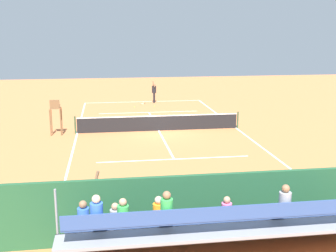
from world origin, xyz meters
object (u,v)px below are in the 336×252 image
courtside_bench (290,204)px  equipment_bag (246,219)px  tennis_net (159,123)px  umpire_chair (55,113)px  tennis_ball_near (155,106)px  tennis_racket (143,104)px  line_judge (99,201)px  tennis_player (154,91)px  tennis_ball_far (135,107)px  bleacher_stand (222,227)px

courtside_bench → equipment_bag: courtside_bench is taller
tennis_net → umpire_chair: (6.20, 0.15, 0.81)m
equipment_bag → tennis_ball_near: 21.92m
tennis_racket → line_judge: 23.33m
tennis_player → tennis_ball_far: tennis_player is taller
tennis_ball_near → line_judge: size_ratio=0.03×
umpire_chair → tennis_racket: bearing=-121.3°
tennis_racket → umpire_chair: bearing=58.7°
bleacher_stand → tennis_ball_near: (-0.92, -23.89, -0.94)m
tennis_ball_far → line_judge: (2.60, 21.60, 0.98)m
tennis_net → bleacher_stand: size_ratio=1.14×
tennis_net → umpire_chair: bearing=1.3°
equipment_bag → tennis_player: 23.75m
tennis_net → line_judge: bearing=75.1°
umpire_chair → tennis_ball_far: 10.12m
tennis_player → line_judge: size_ratio=1.00×
umpire_chair → line_judge: (-2.69, 13.07, -0.30)m
tennis_player → tennis_racket: size_ratio=3.60×
tennis_ball_near → tennis_ball_far: (1.64, 0.13, 0.00)m
tennis_player → tennis_ball_far: (1.81, 1.95, -0.98)m
tennis_player → tennis_ball_far: 2.84m
tennis_net → courtside_bench: 13.54m
bleacher_stand → tennis_ball_far: (0.72, -23.77, -0.94)m
bleacher_stand → line_judge: bleacher_stand is taller
tennis_net → equipment_bag: (-1.16, 13.40, -0.32)m
tennis_ball_far → tennis_racket: bearing=-118.2°
courtside_bench → line_judge: line_judge is taller
courtside_bench → tennis_player: bearing=-85.6°
tennis_net → tennis_player: size_ratio=5.35×
courtside_bench → tennis_ball_near: bearing=-84.8°
bleacher_stand → tennis_net: bearing=-90.7°
tennis_racket → tennis_player: bearing=-154.6°
umpire_chair → tennis_ball_far: bearing=-121.8°
tennis_net → bleacher_stand: bearing=89.3°
umpire_chair → courtside_bench: (-8.90, 13.13, -0.76)m
line_judge → equipment_bag: bearing=177.7°
courtside_bench → tennis_racket: bearing=-83.0°
tennis_player → tennis_ball_near: 2.08m
tennis_ball_near → tennis_ball_far: bearing=4.4°
tennis_player → tennis_racket: (1.03, 0.49, -1.00)m
tennis_ball_far → line_judge: bearing=83.1°
bleacher_stand → tennis_ball_far: size_ratio=137.27×
umpire_chair → tennis_player: 12.66m
tennis_net → tennis_player: tennis_player is taller
equipment_bag → tennis_ball_far: (2.07, -21.79, -0.15)m
equipment_bag → line_judge: bearing=-2.3°
equipment_bag → tennis_player: (0.27, -23.74, 0.84)m
equipment_bag → bleacher_stand: bearing=55.6°
bleacher_stand → tennis_ball_far: bleacher_stand is taller
tennis_ball_far → tennis_net: bearing=96.2°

